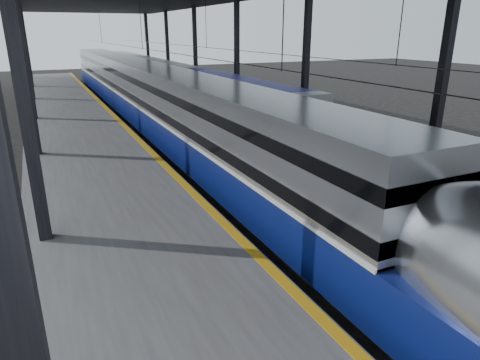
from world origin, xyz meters
TOP-DOWN VIEW (x-y plane):
  - ground at (0.00, 0.00)m, footprint 160.00×160.00m
  - platform at (-3.50, 20.00)m, footprint 6.00×80.00m
  - yellow_strip at (-0.70, 20.00)m, footprint 0.30×80.00m
  - rails at (4.50, 20.00)m, footprint 6.52×80.00m
  - tgv_train at (2.00, 22.77)m, footprint 3.10×65.20m
  - second_train at (7.00, 37.71)m, footprint 2.67×56.05m

SIDE VIEW (x-z plane):
  - ground at x=0.00m, z-range 0.00..0.00m
  - rails at x=4.50m, z-range 0.00..0.16m
  - platform at x=-3.50m, z-range 0.00..1.00m
  - yellow_strip at x=-0.70m, z-range 1.00..1.01m
  - second_train at x=7.00m, z-range 0.02..3.70m
  - tgv_train at x=2.00m, z-range -0.14..4.29m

